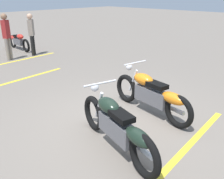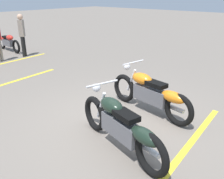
% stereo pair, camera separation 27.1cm
% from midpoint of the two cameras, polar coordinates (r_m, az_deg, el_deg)
% --- Properties ---
extents(ground_plane, '(60.00, 60.00, 0.00)m').
position_cam_midpoint_polar(ground_plane, '(5.21, 0.13, -7.21)').
color(ground_plane, slate).
extents(motorcycle_bright_foreground, '(2.22, 0.65, 1.04)m').
position_cam_midpoint_polar(motorcycle_bright_foreground, '(5.40, 7.43, -0.86)').
color(motorcycle_bright_foreground, black).
rests_on(motorcycle_bright_foreground, ground).
extents(motorcycle_dark_foreground, '(2.18, 0.78, 1.04)m').
position_cam_midpoint_polar(motorcycle_dark_foreground, '(4.10, 0.22, -8.24)').
color(motorcycle_dark_foreground, black).
rests_on(motorcycle_dark_foreground, ground).
extents(motorcycle_row_far_left, '(1.93, 0.27, 0.73)m').
position_cam_midpoint_polar(motorcycle_row_far_left, '(12.28, -23.07, 9.85)').
color(motorcycle_row_far_left, black).
rests_on(motorcycle_row_far_left, ground).
extents(bystander_secondary, '(0.29, 0.30, 1.67)m').
position_cam_midpoint_polar(bystander_secondary, '(10.90, -20.35, 11.84)').
color(bystander_secondary, black).
rests_on(bystander_secondary, ground).
extents(parking_stripe_near, '(0.38, 3.20, 0.01)m').
position_cam_midpoint_polar(parking_stripe_near, '(4.68, 15.68, -11.64)').
color(parking_stripe_near, yellow).
rests_on(parking_stripe_near, ground).
extents(parking_stripe_mid, '(0.38, 3.20, 0.01)m').
position_cam_midpoint_polar(parking_stripe_mid, '(8.00, -22.70, 1.54)').
color(parking_stripe_mid, yellow).
rests_on(parking_stripe_mid, ground).
extents(parking_stripe_far, '(0.38, 3.20, 0.01)m').
position_cam_midpoint_polar(parking_stripe_far, '(10.39, -22.50, 5.87)').
color(parking_stripe_far, yellow).
rests_on(parking_stripe_far, ground).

